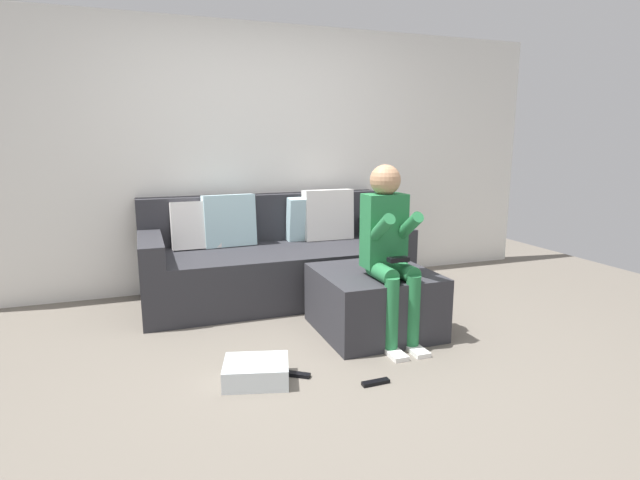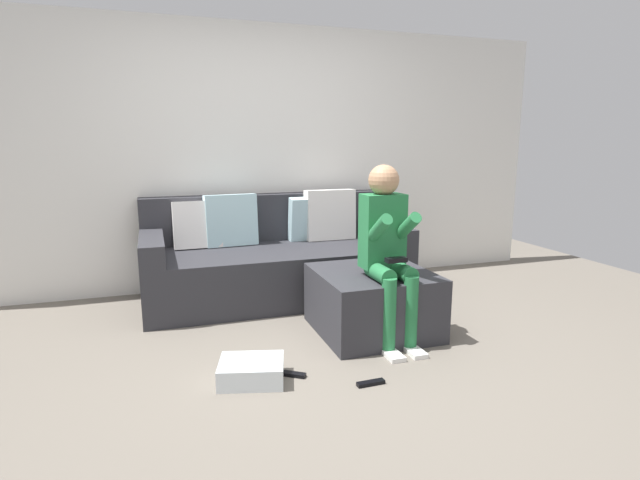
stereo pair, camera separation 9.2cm
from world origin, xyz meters
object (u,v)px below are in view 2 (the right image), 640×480
Objects in this scene: remote_near_ottoman at (371,383)px; storage_bin at (252,371)px; ottoman at (373,301)px; couch_sectional at (275,259)px; remote_by_storage_bin at (292,374)px; person_seated at (387,243)px.

storage_bin is at bearing 155.75° from remote_near_ottoman.
ottoman is at bearing 63.63° from remote_near_ottoman.
couch_sectional is 1.63m from remote_by_storage_bin.
remote_near_ottoman is (0.64, -0.27, -0.05)m from storage_bin.
ottoman is at bearing 26.34° from storage_bin.
couch_sectional is 13.28× the size of remote_by_storage_bin.
storage_bin is (-0.52, -1.56, -0.27)m from couch_sectional.
person_seated is at bearing 17.03° from storage_bin.
storage_bin reaches higher than remote_near_ottoman.
couch_sectional reaches higher than remote_by_storage_bin.
couch_sectional is at bearing 71.62° from storage_bin.
remote_near_ottoman is 0.98× the size of remote_by_storage_bin.
ottoman is at bearing 69.51° from remote_by_storage_bin.
couch_sectional is 2.79× the size of ottoman.
couch_sectional is at bearing 92.24° from remote_near_ottoman.
remote_by_storage_bin is at bearing -157.12° from person_seated.
ottoman reaches higher than storage_bin.
person_seated is at bearing 58.45° from remote_by_storage_bin.
person_seated reaches higher than storage_bin.
person_seated reaches higher than remote_near_ottoman.
storage_bin is 0.24m from remote_by_storage_bin.
couch_sectional is 1.17m from ottoman.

